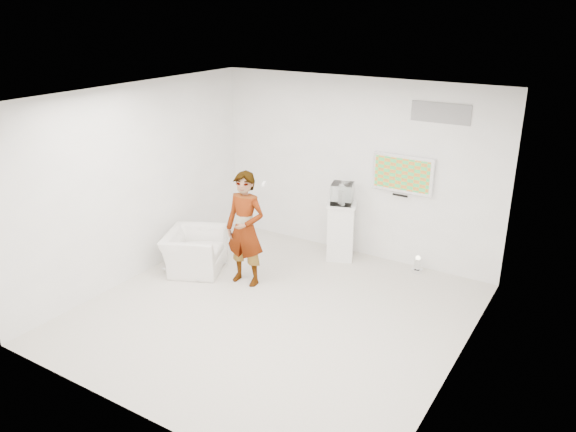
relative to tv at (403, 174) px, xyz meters
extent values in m
cube|color=beige|center=(-0.85, -2.45, -1.55)|extent=(5.00, 5.00, 0.01)
cube|color=#2B2C2E|center=(-0.85, -2.45, 1.45)|extent=(5.00, 5.00, 0.01)
cube|color=white|center=(-0.85, 0.05, -0.05)|extent=(5.00, 0.01, 3.00)
cube|color=white|center=(-0.85, -4.95, -0.05)|extent=(5.00, 0.01, 3.00)
cube|color=white|center=(-3.35, -2.45, -0.05)|extent=(0.01, 5.00, 3.00)
cube|color=white|center=(1.65, -2.45, -0.05)|extent=(0.01, 5.00, 3.00)
cube|color=silver|center=(0.00, 0.00, 0.00)|extent=(1.00, 0.08, 0.60)
cube|color=gray|center=(0.50, 0.04, 1.00)|extent=(0.90, 0.02, 0.30)
imported|color=silver|center=(-1.72, -1.88, -0.66)|extent=(0.67, 0.46, 1.77)
imported|color=silver|center=(-2.70, -1.96, -1.23)|extent=(1.19, 1.26, 0.64)
cube|color=white|center=(-0.90, -0.31, -1.06)|extent=(0.62, 0.62, 0.98)
cylinder|color=white|center=(0.42, -0.16, -1.41)|extent=(0.20, 0.20, 0.27)
cube|color=white|center=(-0.90, -0.31, -0.40)|extent=(0.43, 0.43, 0.34)
cube|color=white|center=(-0.90, -0.31, -0.46)|extent=(0.16, 0.16, 0.24)
cube|color=white|center=(-1.48, -1.72, 0.05)|extent=(0.09, 0.15, 0.04)
camera|label=1|loc=(2.94, -8.20, 2.50)|focal=35.00mm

